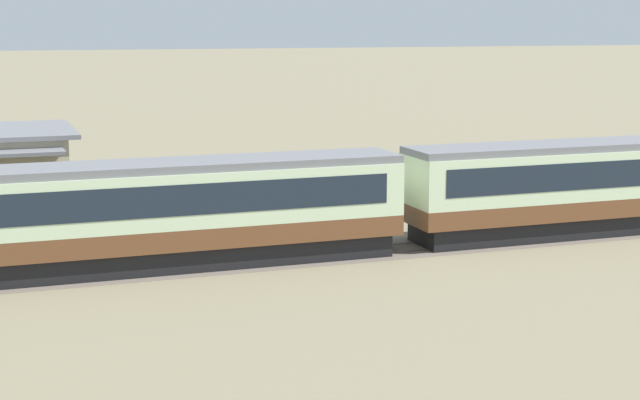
# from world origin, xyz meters

# --- Properties ---
(ground_plane) EXTENTS (600.00, 600.00, 0.00)m
(ground_plane) POSITION_xyz_m (0.00, 0.00, 0.00)
(ground_plane) COLOR #7A7056
(passenger_train) EXTENTS (78.55, 3.03, 4.06)m
(passenger_train) POSITION_xyz_m (-5.77, -0.77, 2.25)
(passenger_train) COLOR brown
(passenger_train) RESTS_ON ground_plane
(railway_track) EXTENTS (118.32, 3.60, 0.04)m
(railway_track) POSITION_xyz_m (-10.58, -0.77, 0.01)
(railway_track) COLOR #665B51
(railway_track) RESTS_ON ground_plane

